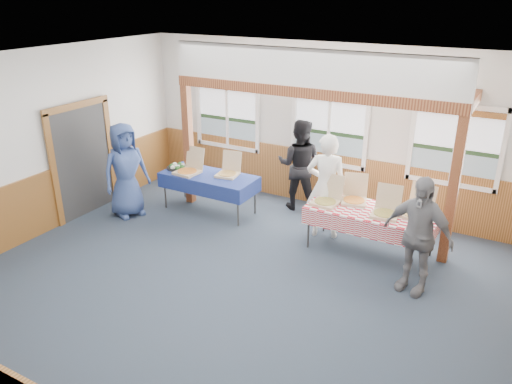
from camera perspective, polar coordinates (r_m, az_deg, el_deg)
floor at (r=7.51m, az=-2.19°, el=-10.81°), size 8.00×8.00×0.00m
ceiling at (r=6.35m, az=-2.62°, el=14.15°), size 8.00×8.00×0.00m
wall_back at (r=9.77m, az=8.45°, el=7.23°), size 8.00×0.00×8.00m
wall_front at (r=4.54m, az=-26.82°, el=-13.83°), size 8.00×0.00×8.00m
wall_left at (r=9.40m, az=-23.78°, el=4.95°), size 0.00×8.00×8.00m
wainscot_back at (r=10.07m, az=8.06°, el=1.42°), size 7.98×0.05×1.10m
wainscot_left at (r=9.71m, az=-22.74°, el=-0.97°), size 0.05×6.98×1.10m
cased_opening at (r=10.06m, az=-19.19°, el=3.38°), size 0.06×1.30×2.10m
window_left at (r=10.72m, az=-3.28°, el=9.20°), size 1.56×0.10×1.46m
window_mid at (r=9.71m, az=8.38°, el=7.63°), size 1.56×0.10×1.46m
window_right at (r=9.19m, az=21.90°, el=5.40°), size 1.56×0.10×1.46m
post_left at (r=10.03m, az=-7.73°, el=5.29°), size 0.15×0.15×2.40m
post_right at (r=8.22m, az=21.57°, el=0.01°), size 0.15×0.15×2.40m
cross_beam at (r=8.49m, az=5.79°, el=11.26°), size 5.15×0.18×0.18m
table_left at (r=9.69m, az=-5.42°, el=1.67°), size 2.02×1.29×0.76m
table_right at (r=8.33m, az=13.03°, el=-2.36°), size 2.12×1.05×0.76m
pizza_box_a at (r=9.79m, az=-7.72°, el=2.55°), size 0.46×0.55×0.47m
pizza_box_b at (r=9.60m, az=-3.20°, el=2.30°), size 0.45×0.53×0.42m
pizza_box_c at (r=8.40m, az=8.06°, el=-0.87°), size 0.45×0.53×0.44m
pizza_box_d at (r=8.54m, az=11.17°, el=-0.70°), size 0.51×0.58×0.44m
pizza_box_e at (r=8.16m, az=14.60°, el=-2.14°), size 0.44×0.53×0.44m
pizza_box_f at (r=8.28m, az=17.76°, el=-2.13°), size 0.53×0.60×0.46m
veggie_tray at (r=10.09m, az=-8.96°, el=2.85°), size 0.43×0.43×0.10m
drink_glass at (r=7.89m, az=18.48°, el=-3.38°), size 0.07×0.07×0.15m
woman_white at (r=8.66m, az=8.01°, el=0.65°), size 0.78×0.62×1.87m
woman_black at (r=9.78m, az=4.98°, el=3.12°), size 1.00×0.86×1.81m
man_blue at (r=9.74m, az=-14.68°, el=2.42°), size 0.86×1.04×1.82m
person_grey at (r=7.38m, az=17.97°, el=-4.71°), size 1.11×0.67×1.76m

